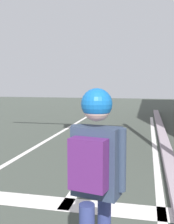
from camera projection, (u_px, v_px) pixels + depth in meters
stop_bar at (56, 203)px, 3.74m from camera, size 3.11×0.40×0.01m
lane_arrow_stem at (76, 189)px, 4.21m from camera, size 0.16×1.40×0.01m
lane_arrow_head at (88, 172)px, 5.04m from camera, size 0.71×0.71×0.01m
skater at (95, 167)px, 2.00m from camera, size 0.42×0.59×1.53m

